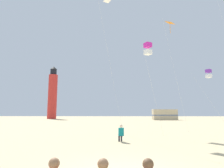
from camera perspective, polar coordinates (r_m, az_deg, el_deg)
kite_flyer_standing at (r=13.79m, az=2.57°, el=-13.79°), size 0.38×0.54×1.16m
kite_box_violet at (r=29.99m, az=25.98°, el=2.68°), size 3.35×3.05×7.77m
kite_diamond_orange at (r=23.56m, az=16.40°, el=15.34°), size 2.12×1.69×12.01m
kite_box_magenta at (r=19.51m, az=10.25°, el=9.91°), size 1.72×1.46×8.56m
lighthouse_distant at (r=66.06m, az=-16.69°, el=-2.74°), size 2.80×2.80×16.80m
rv_van_tan at (r=55.33m, az=14.87°, el=-8.51°), size 6.53×2.61×2.80m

